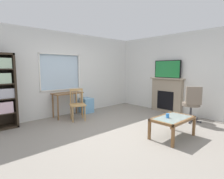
% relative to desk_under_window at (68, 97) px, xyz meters
% --- Properties ---
extents(ground, '(6.40, 5.61, 0.02)m').
position_rel_desk_under_window_xyz_m(ground, '(0.19, -1.95, -0.62)').
color(ground, gray).
extents(wall_back_with_window, '(5.40, 0.15, 2.61)m').
position_rel_desk_under_window_xyz_m(wall_back_with_window, '(0.21, 0.35, 0.69)').
color(wall_back_with_window, silver).
rests_on(wall_back_with_window, ground).
extents(wall_right, '(0.12, 4.81, 2.61)m').
position_rel_desk_under_window_xyz_m(wall_right, '(2.95, -1.95, 0.69)').
color(wall_right, silver).
rests_on(wall_right, ground).
extents(desk_under_window, '(0.90, 0.44, 0.75)m').
position_rel_desk_under_window_xyz_m(desk_under_window, '(0.00, 0.00, 0.00)').
color(desk_under_window, brown).
rests_on(desk_under_window, ground).
extents(wooden_chair, '(0.53, 0.52, 0.90)m').
position_rel_desk_under_window_xyz_m(wooden_chair, '(0.03, -0.52, -0.15)').
color(wooden_chair, tan).
rests_on(wooden_chair, ground).
extents(plastic_drawer_unit, '(0.35, 0.40, 0.49)m').
position_rel_desk_under_window_xyz_m(plastic_drawer_unit, '(0.73, 0.05, -0.37)').
color(plastic_drawer_unit, '#72ADDB').
rests_on(plastic_drawer_unit, ground).
extents(fireplace, '(0.26, 1.18, 1.16)m').
position_rel_desk_under_window_xyz_m(fireplace, '(2.79, -1.73, -0.03)').
color(fireplace, gray).
rests_on(fireplace, ground).
extents(tv, '(0.06, 0.94, 0.59)m').
position_rel_desk_under_window_xyz_m(tv, '(2.77, -1.73, 0.84)').
color(tv, black).
rests_on(tv, fireplace).
extents(office_chair, '(0.62, 0.57, 1.00)m').
position_rel_desk_under_window_xyz_m(office_chair, '(2.27, -2.83, -0.06)').
color(office_chair, '#7A6B5B').
rests_on(office_chair, ground).
extents(coffee_table, '(0.97, 0.59, 0.44)m').
position_rel_desk_under_window_xyz_m(coffee_table, '(0.83, -3.05, -0.24)').
color(coffee_table, '#8C9E99').
rests_on(coffee_table, ground).
extents(sippy_cup, '(0.07, 0.07, 0.09)m').
position_rel_desk_under_window_xyz_m(sippy_cup, '(0.74, -2.98, -0.13)').
color(sippy_cup, '#337FD6').
rests_on(sippy_cup, coffee_table).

